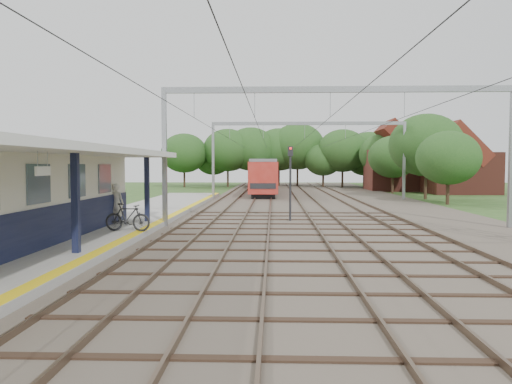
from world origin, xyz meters
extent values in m
plane|color=#2D4C1E|center=(0.00, 0.00, 0.00)|extent=(160.00, 160.00, 0.00)
cube|color=#473D33|center=(4.00, 30.00, 0.05)|extent=(18.00, 90.00, 0.10)
cube|color=gray|center=(-7.50, 14.00, 0.17)|extent=(5.00, 52.00, 0.35)
cube|color=yellow|center=(-5.25, 14.00, 0.35)|extent=(0.45, 52.00, 0.01)
cube|color=beige|center=(-8.90, 7.00, 2.05)|extent=(3.20, 18.00, 3.40)
cube|color=black|center=(-7.28, 7.00, 1.05)|extent=(0.06, 18.00, 1.40)
cube|color=slate|center=(-7.27, 7.00, 2.55)|extent=(0.05, 16.00, 1.30)
cube|color=black|center=(-5.90, 6.00, 1.95)|extent=(0.22, 0.22, 3.20)
cube|color=black|center=(-5.90, 15.00, 1.95)|extent=(0.22, 0.22, 3.20)
cube|color=silver|center=(-7.80, 6.00, 3.67)|extent=(6.40, 20.00, 0.24)
cube|color=white|center=(-6.00, 4.00, 3.00)|extent=(0.06, 0.85, 0.26)
cube|color=brown|center=(-4.22, 30.00, 0.17)|extent=(0.07, 88.00, 0.15)
cube|color=brown|center=(-2.78, 30.00, 0.17)|extent=(0.07, 88.00, 0.15)
cube|color=brown|center=(-1.22, 30.00, 0.17)|extent=(0.07, 88.00, 0.15)
cube|color=brown|center=(0.22, 30.00, 0.17)|extent=(0.07, 88.00, 0.15)
cube|color=brown|center=(2.48, 30.00, 0.17)|extent=(0.07, 88.00, 0.15)
cube|color=brown|center=(3.92, 30.00, 0.17)|extent=(0.07, 88.00, 0.15)
cube|color=brown|center=(6.08, 30.00, 0.17)|extent=(0.07, 88.00, 0.15)
cube|color=brown|center=(7.52, 30.00, 0.17)|extent=(0.07, 88.00, 0.15)
cube|color=gray|center=(-5.00, 15.00, 3.50)|extent=(0.22, 0.22, 7.00)
cube|color=gray|center=(12.00, 15.00, 3.50)|extent=(0.22, 0.22, 7.00)
cube|color=gray|center=(3.50, 15.00, 6.85)|extent=(17.00, 0.20, 0.30)
cube|color=gray|center=(-5.00, 35.00, 3.50)|extent=(0.22, 0.22, 7.00)
cube|color=gray|center=(12.00, 35.00, 3.50)|extent=(0.22, 0.22, 7.00)
cube|color=gray|center=(3.50, 35.00, 6.85)|extent=(17.00, 0.20, 0.30)
cylinder|color=black|center=(-3.50, 30.00, 5.50)|extent=(0.02, 88.00, 0.02)
cylinder|color=black|center=(-0.50, 30.00, 5.50)|extent=(0.02, 88.00, 0.02)
cylinder|color=black|center=(3.20, 30.00, 5.50)|extent=(0.02, 88.00, 0.02)
cylinder|color=black|center=(6.80, 30.00, 5.50)|extent=(0.02, 88.00, 0.02)
cylinder|color=#382619|center=(-10.00, 61.00, 1.44)|extent=(0.28, 0.28, 2.88)
ellipsoid|color=#164018|center=(-10.00, 61.00, 4.96)|extent=(6.72, 6.72, 5.76)
cylinder|color=#382619|center=(-4.00, 63.00, 1.26)|extent=(0.28, 0.28, 2.52)
ellipsoid|color=#164018|center=(-4.00, 63.00, 4.34)|extent=(5.88, 5.88, 5.04)
cylinder|color=#382619|center=(2.00, 60.00, 1.62)|extent=(0.28, 0.28, 3.24)
ellipsoid|color=#164018|center=(2.00, 60.00, 5.58)|extent=(7.56, 7.56, 6.48)
cylinder|color=#382619|center=(8.00, 62.00, 1.35)|extent=(0.28, 0.28, 2.70)
ellipsoid|color=#164018|center=(8.00, 62.00, 4.65)|extent=(6.30, 6.30, 5.40)
cylinder|color=#382619|center=(14.50, 38.00, 1.26)|extent=(0.28, 0.28, 2.52)
ellipsoid|color=#164018|center=(14.50, 38.00, 4.34)|extent=(5.88, 5.88, 5.04)
cylinder|color=#382619|center=(15.00, 54.00, 1.44)|extent=(0.28, 0.28, 2.88)
ellipsoid|color=#164018|center=(15.00, 54.00, 4.96)|extent=(6.72, 6.72, 5.76)
cube|color=brown|center=(21.00, 46.00, 2.25)|extent=(7.00, 6.00, 4.50)
cube|color=#5D2117|center=(21.00, 46.00, 5.40)|extent=(4.99, 6.12, 4.99)
cube|color=brown|center=(16.00, 52.00, 2.50)|extent=(8.00, 6.00, 5.00)
cube|color=#5D2117|center=(16.00, 52.00, 5.90)|extent=(5.52, 6.12, 5.52)
imported|color=beige|center=(-7.14, 14.04, 1.31)|extent=(0.77, 0.58, 1.93)
imported|color=black|center=(-5.76, 11.14, 0.95)|extent=(2.03, 0.79, 1.19)
cube|color=black|center=(-0.50, 42.64, 0.32)|extent=(2.15, 15.38, 0.44)
cube|color=#A62119|center=(-0.50, 42.64, 2.00)|extent=(2.69, 16.71, 2.89)
cube|color=black|center=(-0.50, 42.64, 2.28)|extent=(2.73, 15.38, 0.84)
cube|color=slate|center=(-0.50, 42.64, 3.56)|extent=(2.48, 16.71, 0.28)
cube|color=black|center=(-0.50, 59.95, 0.32)|extent=(2.15, 15.38, 0.44)
cube|color=#A62119|center=(-0.50, 59.95, 2.00)|extent=(2.69, 16.71, 2.89)
cube|color=black|center=(-0.50, 59.95, 2.28)|extent=(2.73, 15.38, 0.84)
cube|color=slate|center=(-0.50, 59.95, 3.56)|extent=(2.48, 16.71, 0.28)
cylinder|color=black|center=(1.35, 17.60, 1.91)|extent=(0.13, 0.13, 3.81)
cube|color=black|center=(1.35, 17.60, 3.91)|extent=(0.30, 0.19, 0.52)
sphere|color=red|center=(1.35, 17.50, 4.06)|extent=(0.13, 0.13, 0.13)
camera|label=1|loc=(0.44, -9.69, 3.17)|focal=35.00mm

